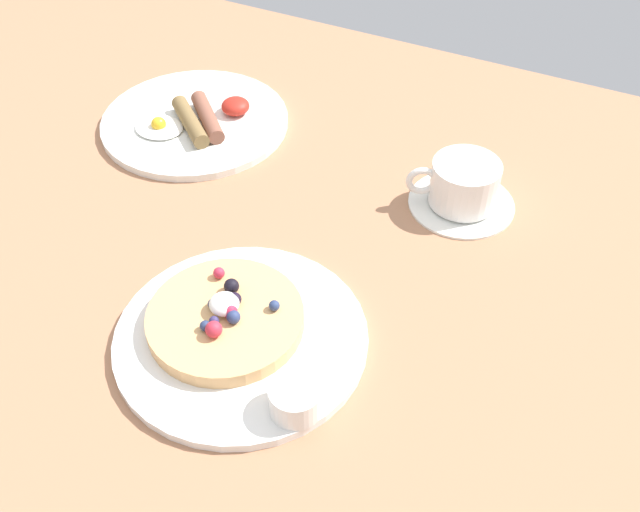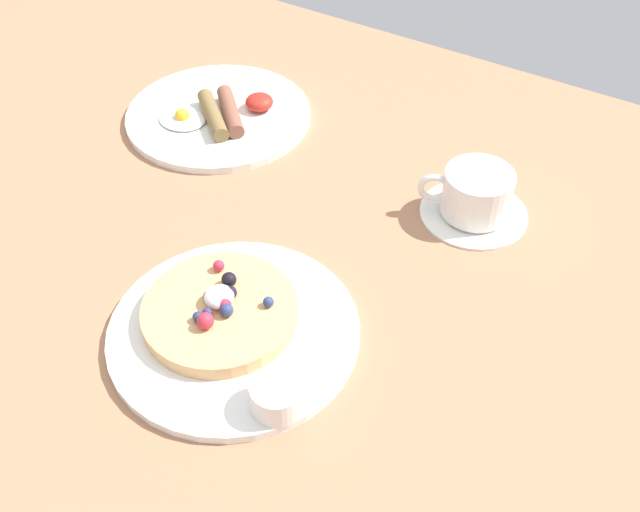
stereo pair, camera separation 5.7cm
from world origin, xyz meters
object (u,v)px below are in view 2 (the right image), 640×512
at_px(syrup_ramekin, 277,396).
at_px(coffee_saucer, 473,212).
at_px(pancake_plate, 234,332).
at_px(coffee_cup, 476,192).
at_px(breakfast_plate, 219,115).

xyz_separation_m(syrup_ramekin, coffee_saucer, (0.04, 0.36, -0.02)).
bearing_deg(syrup_ramekin, pancake_plate, 149.07).
bearing_deg(pancake_plate, coffee_cup, 66.64).
bearing_deg(coffee_saucer, breakfast_plate, 179.73).
xyz_separation_m(pancake_plate, syrup_ramekin, (0.09, -0.05, 0.02)).
xyz_separation_m(syrup_ramekin, breakfast_plate, (-0.34, 0.36, -0.02)).
relative_size(breakfast_plate, coffee_cup, 2.41).
bearing_deg(breakfast_plate, coffee_saucer, -0.27).
relative_size(pancake_plate, syrup_ramekin, 5.21).
height_order(pancake_plate, coffee_saucer, pancake_plate).
bearing_deg(coffee_cup, pancake_plate, -113.36).
relative_size(breakfast_plate, coffee_saucer, 1.99).
height_order(syrup_ramekin, coffee_saucer, syrup_ramekin).
xyz_separation_m(pancake_plate, coffee_saucer, (0.13, 0.30, -0.00)).
relative_size(syrup_ramekin, breakfast_plate, 0.19).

